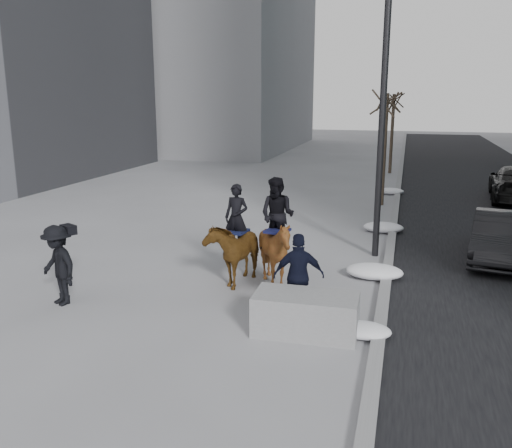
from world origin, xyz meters
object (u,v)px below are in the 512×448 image
(planter, at_px, (306,314))
(mounted_right, at_px, (276,244))
(car_near, at_px, (500,237))
(mounted_left, at_px, (235,246))

(planter, height_order, mounted_right, mounted_right)
(planter, height_order, car_near, car_near)
(planter, bearing_deg, mounted_right, 115.85)
(mounted_right, bearing_deg, planter, -64.15)
(planter, xyz_separation_m, mounted_right, (-1.16, 2.39, 0.65))
(planter, relative_size, mounted_right, 0.75)
(car_near, xyz_separation_m, mounted_right, (-5.41, -3.69, 0.39))
(planter, xyz_separation_m, car_near, (4.25, 6.08, 0.26))
(planter, xyz_separation_m, mounted_left, (-2.20, 2.49, 0.49))
(planter, distance_m, car_near, 7.42)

